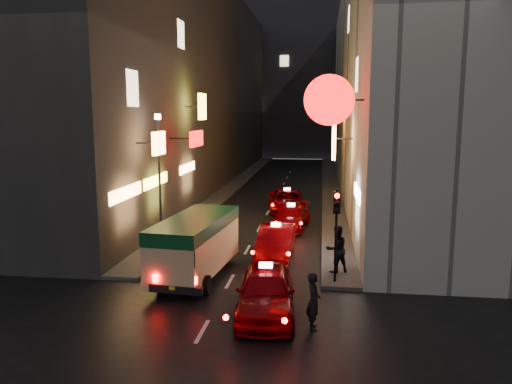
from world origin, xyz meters
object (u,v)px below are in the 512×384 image
at_px(minibus, 196,240).
at_px(taxi_near, 266,287).
at_px(pedestrian_crossing, 314,297).
at_px(traffic_light, 337,216).
at_px(lamp_post, 159,171).

relative_size(minibus, taxi_near, 0.99).
xyz_separation_m(minibus, taxi_near, (3.14, -3.27, -0.62)).
bearing_deg(pedestrian_crossing, taxi_near, 48.93).
relative_size(traffic_light, lamp_post, 0.56).
bearing_deg(minibus, taxi_near, -46.19).
bearing_deg(taxi_near, traffic_light, 52.15).
xyz_separation_m(taxi_near, pedestrian_crossing, (1.54, -0.92, 0.09)).
distance_m(minibus, traffic_light, 5.55).
height_order(minibus, traffic_light, traffic_light).
xyz_separation_m(pedestrian_crossing, lamp_post, (-7.46, 8.37, 2.73)).
distance_m(taxi_near, pedestrian_crossing, 1.79).
bearing_deg(pedestrian_crossing, lamp_post, 31.44).
distance_m(taxi_near, traffic_light, 4.11).
height_order(minibus, taxi_near, minibus).
distance_m(minibus, pedestrian_crossing, 6.30).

